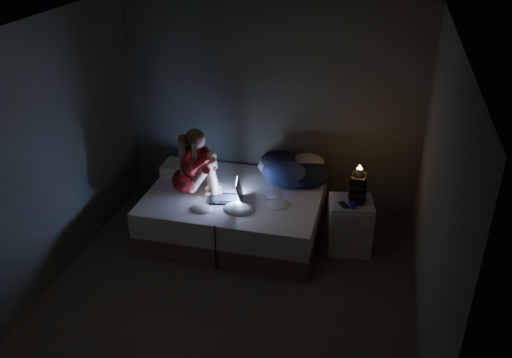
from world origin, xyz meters
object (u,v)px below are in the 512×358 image
(laptop, at_px, (225,190))
(phone, at_px, (342,204))
(candle, at_px, (359,173))
(bed, at_px, (235,213))
(woman, at_px, (185,162))
(nightstand, at_px, (350,225))

(laptop, xyz_separation_m, phone, (1.28, 0.07, -0.04))
(candle, height_order, phone, candle)
(laptop, bearing_deg, phone, -8.61)
(bed, distance_m, candle, 1.53)
(laptop, bearing_deg, woman, 163.32)
(woman, distance_m, candle, 1.90)
(woman, bearing_deg, nightstand, -15.39)
(candle, bearing_deg, bed, -179.52)
(nightstand, bearing_deg, laptop, 175.72)
(bed, relative_size, woman, 2.49)
(woman, relative_size, phone, 5.62)
(nightstand, relative_size, candle, 7.71)
(laptop, xyz_separation_m, nightstand, (1.38, 0.16, -0.36))
(nightstand, bearing_deg, phone, -146.09)
(bed, bearing_deg, laptop, -105.58)
(phone, bearing_deg, nightstand, 20.60)
(phone, bearing_deg, bed, 150.48)
(woman, bearing_deg, candle, -14.57)
(bed, distance_m, phone, 1.29)
(woman, height_order, candle, woman)
(laptop, height_order, candle, candle)
(candle, relative_size, phone, 0.57)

